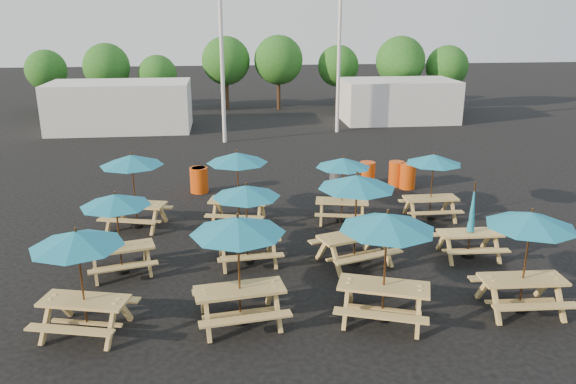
{
  "coord_description": "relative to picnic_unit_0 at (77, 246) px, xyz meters",
  "views": [
    {
      "loc": [
        -1.93,
        -15.62,
        6.63
      ],
      "look_at": [
        0.0,
        1.5,
        1.1
      ],
      "focal_mm": 35.0,
      "sensor_mm": 36.0,
      "label": 1
    }
  ],
  "objects": [
    {
      "name": "waste_bin_1",
      "position": [
        2.08,
        9.76,
        -1.54
      ],
      "size": [
        0.61,
        0.61,
        0.99
      ],
      "primitive_type": "cylinder",
      "color": "#CF460C",
      "rests_on": "ground"
    },
    {
      "name": "ground",
      "position": [
        5.06,
        4.52,
        -2.03
      ],
      "size": [
        120.0,
        120.0,
        0.0
      ],
      "primitive_type": "plane",
      "color": "black",
      "rests_on": "ground"
    },
    {
      "name": "mast_1",
      "position": [
        9.56,
        20.52,
        3.97
      ],
      "size": [
        0.2,
        0.2,
        12.0
      ],
      "primitive_type": "cylinder",
      "color": "silver",
      "rests_on": "ground"
    },
    {
      "name": "tree_1",
      "position": [
        -4.68,
        28.42,
        1.12
      ],
      "size": [
        3.11,
        3.11,
        4.72
      ],
      "color": "#382314",
      "rests_on": "ground"
    },
    {
      "name": "waste_bin_2",
      "position": [
        7.42,
        9.72,
        -1.54
      ],
      "size": [
        0.61,
        0.61,
        0.99
      ],
      "primitive_type": "cylinder",
      "color": "gray",
      "rests_on": "ground"
    },
    {
      "name": "mast_0",
      "position": [
        3.06,
        18.52,
        3.97
      ],
      "size": [
        0.2,
        0.2,
        12.0
      ],
      "primitive_type": "cylinder",
      "color": "silver",
      "rests_on": "ground"
    },
    {
      "name": "tree_7",
      "position": [
        18.69,
        27.44,
        0.96
      ],
      "size": [
        2.95,
        2.95,
        4.48
      ],
      "color": "#382314",
      "rests_on": "ground"
    },
    {
      "name": "event_tent_0",
      "position": [
        -2.94,
        22.52,
        -0.63
      ],
      "size": [
        8.0,
        4.0,
        2.8
      ],
      "primitive_type": "cube",
      "color": "silver",
      "rests_on": "ground"
    },
    {
      "name": "picnic_unit_0",
      "position": [
        0.0,
        0.0,
        0.0
      ],
      "size": [
        2.36,
        2.36,
        2.38
      ],
      "rotation": [
        0.0,
        0.0,
        -0.25
      ],
      "color": "tan",
      "rests_on": "ground"
    },
    {
      "name": "event_tent_1",
      "position": [
        14.06,
        23.52,
        -0.73
      ],
      "size": [
        7.0,
        4.0,
        2.6
      ],
      "primitive_type": "cube",
      "color": "silver",
      "rests_on": "ground"
    },
    {
      "name": "tree_0",
      "position": [
        -9.01,
        29.77,
        0.8
      ],
      "size": [
        2.8,
        2.8,
        4.24
      ],
      "color": "#382314",
      "rests_on": "ground"
    },
    {
      "name": "picnic_unit_2",
      "position": [
        0.18,
        6.29,
        0.05
      ],
      "size": [
        2.44,
        2.44,
        2.43
      ],
      "rotation": [
        0.0,
        0.0,
        -0.27
      ],
      "color": "tan",
      "rests_on": "ground"
    },
    {
      "name": "tree_5",
      "position": [
        11.29,
        29.2,
        0.94
      ],
      "size": [
        2.94,
        2.94,
        4.45
      ],
      "color": "#382314",
      "rests_on": "ground"
    },
    {
      "name": "picnic_unit_8",
      "position": [
        6.86,
        6.07,
        -0.16
      ],
      "size": [
        2.12,
        2.12,
        2.19
      ],
      "rotation": [
        0.0,
        0.0,
        -0.21
      ],
      "color": "tan",
      "rests_on": "ground"
    },
    {
      "name": "tree_3",
      "position": [
        3.31,
        29.24,
        1.38
      ],
      "size": [
        3.36,
        3.36,
        5.09
      ],
      "color": "#382314",
      "rests_on": "ground"
    },
    {
      "name": "picnic_unit_4",
      "position": [
        3.62,
        3.17,
        -0.09
      ],
      "size": [
        2.02,
        2.02,
        2.27
      ],
      "rotation": [
        0.0,
        0.0,
        0.1
      ],
      "color": "tan",
      "rests_on": "ground"
    },
    {
      "name": "tree_4",
      "position": [
        6.96,
        28.78,
        1.43
      ],
      "size": [
        3.41,
        3.41,
        5.17
      ],
      "color": "#382314",
      "rests_on": "ground"
    },
    {
      "name": "picnic_unit_1",
      "position": [
        0.26,
        2.92,
        -0.13
      ],
      "size": [
        2.21,
        2.21,
        2.22
      ],
      "rotation": [
        0.0,
        0.0,
        0.26
      ],
      "color": "tan",
      "rests_on": "ground"
    },
    {
      "name": "tree_6",
      "position": [
        15.3,
        27.42,
        1.4
      ],
      "size": [
        3.38,
        3.38,
        5.13
      ],
      "color": "#382314",
      "rests_on": "ground"
    },
    {
      "name": "picnic_unit_3",
      "position": [
        3.31,
        0.04,
        0.13
      ],
      "size": [
        2.33,
        2.33,
        2.52
      ],
      "rotation": [
        0.0,
        0.0,
        0.14
      ],
      "color": "tan",
      "rests_on": "ground"
    },
    {
      "name": "tree_2",
      "position": [
        -1.33,
        28.18,
        0.6
      ],
      "size": [
        2.59,
        2.59,
        3.93
      ],
      "color": "#382314",
      "rests_on": "ground"
    },
    {
      "name": "picnic_unit_6",
      "position": [
        6.51,
        -0.18,
        0.16
      ],
      "size": [
        2.67,
        2.67,
        2.57
      ],
      "rotation": [
        0.0,
        0.0,
        -0.34
      ],
      "color": "tan",
      "rests_on": "ground"
    },
    {
      "name": "picnic_unit_11",
      "position": [
        9.85,
        6.0,
        -0.11
      ],
      "size": [
        1.84,
        1.84,
        2.25
      ],
      "rotation": [
        0.0,
        0.0,
        -0.0
      ],
      "color": "tan",
      "rests_on": "ground"
    },
    {
      "name": "waste_bin_3",
      "position": [
        8.67,
        9.86,
        -1.54
      ],
      "size": [
        0.61,
        0.61,
        0.99
      ],
      "primitive_type": "cylinder",
      "color": "#CF460C",
      "rests_on": "ground"
    },
    {
      "name": "waste_bin_4",
      "position": [
        9.84,
        9.81,
        -1.54
      ],
      "size": [
        0.61,
        0.61,
        0.99
      ],
      "primitive_type": "cylinder",
      "color": "#CF460C",
      "rests_on": "ground"
    },
    {
      "name": "waste_bin_5",
      "position": [
        10.18,
        9.39,
        -1.54
      ],
      "size": [
        0.61,
        0.61,
        0.99
      ],
      "primitive_type": "cylinder",
      "color": "#CF460C",
      "rests_on": "ground"
    },
    {
      "name": "picnic_unit_10",
      "position": [
        9.86,
        2.88,
        -1.11
      ],
      "size": [
        1.79,
        1.57,
        2.23
      ],
      "rotation": [
        0.0,
        0.0,
        -0.03
      ],
      "color": "tan",
      "rests_on": "ground"
    },
    {
      "name": "waste_bin_0",
      "position": [
        2.01,
        9.81,
        -1.54
      ],
      "size": [
        0.61,
        0.61,
        0.99
      ],
      "primitive_type": "cylinder",
      "color": "#CF460C",
      "rests_on": "ground"
    },
    {
      "name": "picnic_unit_7",
      "position": [
        6.54,
        2.81,
        0.16
      ],
      "size": [
        2.64,
        2.64,
        2.56
      ],
      "rotation": [
        0.0,
        0.0,
        0.32
      ],
      "color": "tan",
      "rests_on": "ground"
    },
    {
      "name": "picnic_unit_5",
      "position": [
        3.46,
        6.29,
        0.03
      ],
      "size": [
        2.37,
        2.37,
        2.41
      ],
      "rotation": [
        0.0,
        0.0,
        -0.24
      ],
      "color": "tan",
      "rests_on": "ground"
    },
    {
      "name": "picnic_unit_9",
      "position": [
        9.8,
        -0.14,
        0.06
      ],
      "size": [
        2.08,
        2.08,
        2.45
      ],
      "rotation": [
        0.0,
        0.0,
        -0.04
      ],
      "color": "tan",
      "rests_on": "ground"
    }
  ]
}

